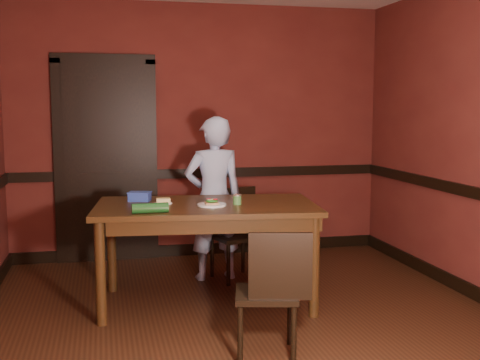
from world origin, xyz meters
name	(u,v)px	position (x,y,z in m)	size (l,w,h in m)	color
floor	(251,326)	(0.00, 0.00, 0.00)	(4.00, 4.50, 0.01)	black
wall_back	(200,131)	(0.00, 2.25, 1.35)	(4.00, 0.02, 2.70)	#59201B
wall_front	(406,183)	(0.00, -2.25, 1.35)	(4.00, 0.02, 2.70)	#59201B
dado_back	(201,173)	(0.00, 2.23, 0.90)	(4.00, 0.03, 0.10)	black
baseboard_back	(202,249)	(0.00, 2.23, 0.06)	(4.00, 0.03, 0.12)	black
door	(106,157)	(-1.00, 2.22, 1.09)	(1.05, 0.07, 2.20)	black
dining_table	(206,254)	(-0.23, 0.60, 0.42)	(1.77, 1.00, 0.83)	#311D0C
chair_far	(236,235)	(0.16, 1.23, 0.42)	(0.39, 0.39, 0.85)	black
chair_near	(266,292)	(-0.02, -0.51, 0.42)	(0.40, 0.40, 0.85)	black
person	(214,199)	(-0.03, 1.30, 0.76)	(0.56, 0.37, 1.53)	#A7BDE3
sandwich_plate	(212,204)	(-0.20, 0.50, 0.85)	(0.23, 0.23, 0.06)	white
sauce_jar	(237,199)	(0.01, 0.51, 0.87)	(0.07, 0.07, 0.08)	#4B893F
cheese_saucer	(163,201)	(-0.56, 0.69, 0.85)	(0.15, 0.15, 0.05)	white
food_tub	(140,196)	(-0.74, 0.87, 0.87)	(0.21, 0.18, 0.08)	#314FBB
wrapped_veg	(150,208)	(-0.70, 0.27, 0.87)	(0.08, 0.08, 0.27)	#154618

